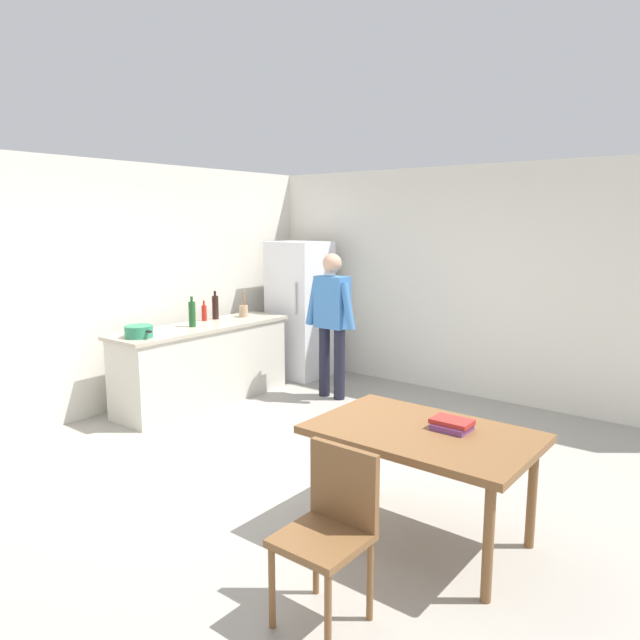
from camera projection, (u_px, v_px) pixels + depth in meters
name	position (u px, v px, depth m)	size (l,w,h in m)	color
ground_plane	(289.00, 469.00, 4.96)	(14.00, 14.00, 0.00)	#9E998E
wall_back	(453.00, 281.00, 7.06)	(6.40, 0.12, 2.70)	silver
wall_left	(123.00, 287.00, 6.47)	(0.12, 5.60, 2.70)	silver
kitchen_counter	(204.00, 364.00, 6.72)	(0.64, 2.20, 0.90)	beige
refrigerator	(300.00, 309.00, 7.83)	(0.70, 0.67, 1.80)	white
person	(332.00, 316.00, 6.80)	(0.70, 0.22, 1.70)	#1E1E2D
dining_table	(422.00, 441.00, 3.76)	(1.40, 0.90, 0.75)	brown
chair	(331.00, 522.00, 3.03)	(0.42, 0.42, 0.91)	brown
cooking_pot	(139.00, 331.00, 5.95)	(0.40, 0.28, 0.12)	#2D845B
utensil_jar	(244.00, 310.00, 7.21)	(0.11, 0.11, 0.32)	tan
bottle_wine_green	(192.00, 314.00, 6.53)	(0.08, 0.08, 0.34)	#1E5123
bottle_sauce_red	(204.00, 313.00, 6.93)	(0.06, 0.06, 0.24)	#B22319
bottle_wine_dark	(215.00, 307.00, 7.04)	(0.08, 0.08, 0.34)	black
book_stack	(452.00, 425.00, 3.75)	(0.25, 0.19, 0.07)	#753D7F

